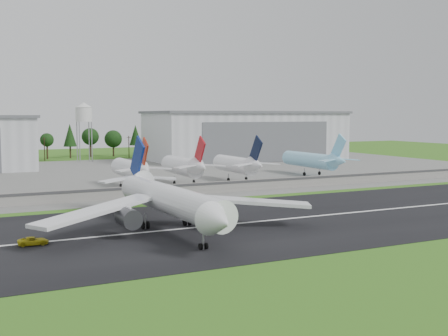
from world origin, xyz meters
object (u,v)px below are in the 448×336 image
ground_vehicle (33,241)px  parked_jet_skyblue (314,160)px  parked_jet_red_a (132,169)px  parked_jet_red_b (186,166)px  main_airliner (171,207)px  parked_jet_navy (239,164)px

ground_vehicle → parked_jet_skyblue: 133.93m
parked_jet_red_a → parked_jet_red_b: size_ratio=1.00×
parked_jet_red_b → main_airliner: bearing=-114.3°
ground_vehicle → parked_jet_red_a: 78.80m
main_airliner → parked_jet_navy: bearing=-129.6°
main_airliner → parked_jet_skyblue: size_ratio=1.59×
main_airliner → parked_jet_skyblue: bearing=-142.5°
parked_jet_skyblue → main_airliner: bearing=-139.8°
ground_vehicle → parked_jet_red_a: size_ratio=0.17×
parked_jet_red_b → parked_jet_navy: 19.99m
parked_jet_skyblue → parked_jet_red_a: bearing=-176.1°
main_airliner → parked_jet_red_a: size_ratio=1.89×
parked_jet_navy → parked_jet_skyblue: size_ratio=0.84×
parked_jet_red_a → ground_vehicle: bearing=-119.7°
main_airliner → parked_jet_red_a: main_airliner is taller
ground_vehicle → parked_jet_navy: bearing=-47.2°
parked_jet_navy → ground_vehicle: bearing=-138.4°
main_airliner → ground_vehicle: bearing=0.1°
main_airliner → ground_vehicle: size_ratio=11.07×
ground_vehicle → parked_jet_red_b: size_ratio=0.17×
parked_jet_navy → parked_jet_skyblue: parked_jet_skyblue is taller
parked_jet_red_a → parked_jet_navy: (38.15, -0.00, -0.01)m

